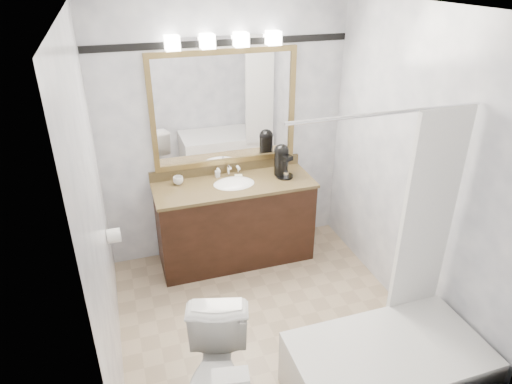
# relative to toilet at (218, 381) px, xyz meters

# --- Properties ---
(room) EXTENTS (2.42, 2.62, 2.52)m
(room) POSITION_rel_toilet_xyz_m (0.61, 0.76, 0.88)
(room) COLOR tan
(room) RESTS_ON ground
(vanity) EXTENTS (1.53, 0.58, 0.97)m
(vanity) POSITION_rel_toilet_xyz_m (0.61, 1.78, 0.07)
(vanity) COLOR black
(vanity) RESTS_ON ground
(mirror) EXTENTS (1.40, 0.04, 1.10)m
(mirror) POSITION_rel_toilet_xyz_m (0.61, 2.04, 1.13)
(mirror) COLOR olive
(mirror) RESTS_ON room
(vanity_light_bar) EXTENTS (1.02, 0.14, 0.12)m
(vanity_light_bar) POSITION_rel_toilet_xyz_m (0.61, 1.99, 1.76)
(vanity_light_bar) COLOR silver
(vanity_light_bar) RESTS_ON room
(accent_stripe) EXTENTS (2.40, 0.01, 0.06)m
(accent_stripe) POSITION_rel_toilet_xyz_m (0.61, 2.06, 1.73)
(accent_stripe) COLOR black
(accent_stripe) RESTS_ON room
(bathtub) EXTENTS (1.30, 0.75, 1.96)m
(bathtub) POSITION_rel_toilet_xyz_m (1.17, -0.14, -0.09)
(bathtub) COLOR white
(bathtub) RESTS_ON ground
(tp_roll) EXTENTS (0.11, 0.12, 0.12)m
(tp_roll) POSITION_rel_toilet_xyz_m (-0.53, 1.43, 0.33)
(tp_roll) COLOR white
(tp_roll) RESTS_ON room
(toilet) EXTENTS (0.59, 0.81, 0.74)m
(toilet) POSITION_rel_toilet_xyz_m (0.00, 0.00, 0.00)
(toilet) COLOR white
(toilet) RESTS_ON ground
(tissue_box) EXTENTS (0.21, 0.14, 0.08)m
(tissue_box) POSITION_rel_toilet_xyz_m (0.00, -0.36, 0.41)
(tissue_box) COLOR white
(tissue_box) RESTS_ON toilet
(coffee_maker) EXTENTS (0.18, 0.21, 0.33)m
(coffee_maker) POSITION_rel_toilet_xyz_m (1.11, 1.81, 0.65)
(coffee_maker) COLOR black
(coffee_maker) RESTS_ON vanity
(cup_left) EXTENTS (0.13, 0.13, 0.08)m
(cup_left) POSITION_rel_toilet_xyz_m (0.11, 1.93, 0.52)
(cup_left) COLOR white
(cup_left) RESTS_ON vanity
(soap_bottle_a) EXTENTS (0.04, 0.05, 0.09)m
(soap_bottle_a) POSITION_rel_toilet_xyz_m (0.50, 1.97, 0.53)
(soap_bottle_a) COLOR white
(soap_bottle_a) RESTS_ON vanity
(soap_bar) EXTENTS (0.08, 0.06, 0.02)m
(soap_bar) POSITION_rel_toilet_xyz_m (0.69, 1.90, 0.49)
(soap_bar) COLOR beige
(soap_bar) RESTS_ON vanity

